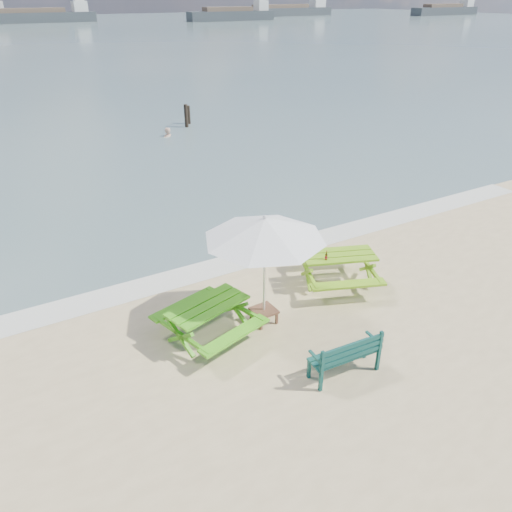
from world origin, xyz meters
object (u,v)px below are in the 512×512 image
picnic_table_right (337,270)px  patio_umbrella (265,229)px  park_bench (344,362)px  swimmer (168,144)px  side_table (264,315)px  beer_bottle (326,257)px  picnic_table_left (209,322)px

picnic_table_right → patio_umbrella: size_ratio=0.95×
park_bench → swimmer: park_bench is taller
patio_umbrella → side_table: bearing=90.0°
side_table → swimmer: size_ratio=0.31×
side_table → beer_bottle: bearing=11.2°
park_bench → picnic_table_right: bearing=53.6°
picnic_table_right → side_table: (-2.33, -0.44, -0.23)m
picnic_table_left → picnic_table_right: picnic_table_right is taller
beer_bottle → side_table: bearing=-168.8°
picnic_table_right → park_bench: bearing=-126.4°
side_table → beer_bottle: beer_bottle is taller
picnic_table_right → picnic_table_left: bearing=-174.7°
picnic_table_left → picnic_table_right: bearing=5.3°
picnic_table_left → beer_bottle: bearing=4.8°
picnic_table_right → side_table: bearing=-169.2°
side_table → beer_bottle: (1.90, 0.38, 0.73)m
picnic_table_left → side_table: 1.26m
patio_umbrella → beer_bottle: size_ratio=11.12×
picnic_table_left → beer_bottle: 3.20m
park_bench → swimmer: (3.54, 17.82, -0.66)m
beer_bottle → swimmer: beer_bottle is taller
park_bench → patio_umbrella: patio_umbrella is taller
patio_umbrella → swimmer: size_ratio=1.53×
beer_bottle → swimmer: size_ratio=0.14×
picnic_table_right → patio_umbrella: bearing=-169.2°
picnic_table_right → beer_bottle: bearing=-171.4°
picnic_table_left → patio_umbrella: (1.24, -0.11, 1.83)m
side_table → picnic_table_left: bearing=174.8°
side_table → swimmer: swimmer is taller
park_bench → side_table: size_ratio=2.74×
side_table → park_bench: bearing=-78.8°
picnic_table_left → swimmer: picnic_table_left is taller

